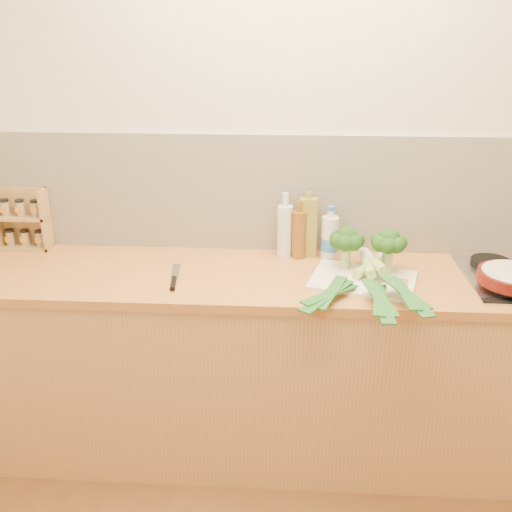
{
  "coord_description": "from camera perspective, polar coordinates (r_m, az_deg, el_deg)",
  "views": [
    {
      "loc": [
        -0.01,
        -1.03,
        1.88
      ],
      "look_at": [
        -0.14,
        1.1,
        1.02
      ],
      "focal_mm": 40.0,
      "sensor_mm": 36.0,
      "label": 1
    }
  ],
  "objects": [
    {
      "name": "room_shell",
      "position": [
        2.62,
        3.66,
        6.17
      ],
      "size": [
        3.5,
        3.5,
        3.5
      ],
      "color": "beige",
      "rests_on": "ground"
    },
    {
      "name": "counter",
      "position": [
        2.65,
        3.26,
        -10.76
      ],
      "size": [
        3.2,
        0.62,
        0.9
      ],
      "color": "tan",
      "rests_on": "ground"
    },
    {
      "name": "chopping_board",
      "position": [
        2.4,
        10.65,
        -2.36
      ],
      "size": [
        0.48,
        0.4,
        0.01
      ],
      "primitive_type": "cube",
      "rotation": [
        0.0,
        0.0,
        -0.27
      ],
      "color": "beige",
      "rests_on": "counter"
    },
    {
      "name": "broccoli_left",
      "position": [
        2.45,
        9.06,
        1.59
      ],
      "size": [
        0.15,
        0.15,
        0.19
      ],
      "color": "#A7C573",
      "rests_on": "chopping_board"
    },
    {
      "name": "broccoli_right",
      "position": [
        2.43,
        13.14,
        1.3
      ],
      "size": [
        0.15,
        0.15,
        0.2
      ],
      "color": "#A7C573",
      "rests_on": "chopping_board"
    },
    {
      "name": "leek_front",
      "position": [
        2.36,
        9.89,
        -1.94
      ],
      "size": [
        0.39,
        0.58,
        0.04
      ],
      "rotation": [
        0.0,
        0.0,
        -0.57
      ],
      "color": "white",
      "rests_on": "chopping_board"
    },
    {
      "name": "leek_mid",
      "position": [
        2.33,
        11.46,
        -1.91
      ],
      "size": [
        0.11,
        0.67,
        0.04
      ],
      "rotation": [
        0.0,
        0.0,
        0.02
      ],
      "color": "white",
      "rests_on": "chopping_board"
    },
    {
      "name": "leek_back",
      "position": [
        2.31,
        12.88,
        -1.72
      ],
      "size": [
        0.2,
        0.61,
        0.04
      ],
      "rotation": [
        0.0,
        0.0,
        0.24
      ],
      "color": "white",
      "rests_on": "chopping_board"
    },
    {
      "name": "chefs_knife",
      "position": [
        2.37,
        -8.22,
        -2.44
      ],
      "size": [
        0.06,
        0.28,
        0.02
      ],
      "rotation": [
        0.0,
        0.0,
        0.13
      ],
      "color": "silver",
      "rests_on": "counter"
    },
    {
      "name": "spice_rack",
      "position": [
        2.9,
        -22.19,
        3.16
      ],
      "size": [
        0.24,
        0.1,
        0.29
      ],
      "color": "tan",
      "rests_on": "counter"
    },
    {
      "name": "oil_tin",
      "position": [
        2.59,
        5.21,
        2.9
      ],
      "size": [
        0.08,
        0.05,
        0.3
      ],
      "color": "olive",
      "rests_on": "counter"
    },
    {
      "name": "glass_bottle",
      "position": [
        2.59,
        2.91,
        2.63
      ],
      "size": [
        0.07,
        0.07,
        0.3
      ],
      "color": "silver",
      "rests_on": "counter"
    },
    {
      "name": "amber_bottle",
      "position": [
        2.57,
        4.33,
        2.24
      ],
      "size": [
        0.06,
        0.06,
        0.27
      ],
      "color": "brown",
      "rests_on": "counter"
    },
    {
      "name": "water_bottle",
      "position": [
        2.58,
        7.36,
        1.71
      ],
      "size": [
        0.08,
        0.08,
        0.23
      ],
      "color": "silver",
      "rests_on": "counter"
    }
  ]
}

